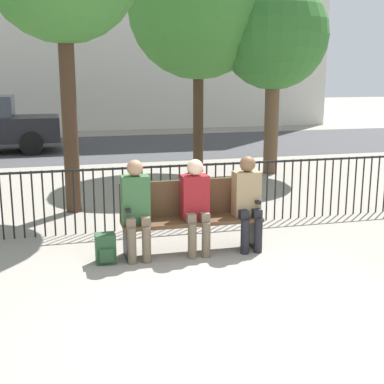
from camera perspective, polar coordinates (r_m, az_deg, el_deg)
name	(u,v)px	position (r m, az deg, el deg)	size (l,w,h in m)	color
ground_plane	(241,313)	(5.32, 5.23, -12.78)	(80.00, 80.00, 0.00)	gray
park_bench	(190,214)	(6.89, -0.17, -2.33)	(1.79, 0.45, 0.92)	#4C331E
seated_person_0	(136,205)	(6.58, -5.98, -1.36)	(0.34, 0.39, 1.24)	brown
seated_person_1	(196,202)	(6.73, 0.39, -1.05)	(0.34, 0.39, 1.22)	brown
seated_person_2	(247,198)	(6.94, 5.94, -0.66)	(0.34, 0.39, 1.23)	black
backpack	(106,249)	(6.62, -9.20, -5.99)	(0.24, 0.24, 0.37)	#284C2D
fence_railing	(171,191)	(7.92, -2.30, 0.12)	(9.01, 0.03, 0.95)	black
tree_2	(198,8)	(12.42, 0.70, 19.07)	(3.14, 3.14, 5.24)	#422D1E
tree_3	(274,36)	(12.30, 8.76, 16.08)	(2.37, 2.37, 4.26)	brown
street_surface	(109,147)	(16.74, -8.88, 4.72)	(24.00, 6.00, 0.01)	#3D3D3F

